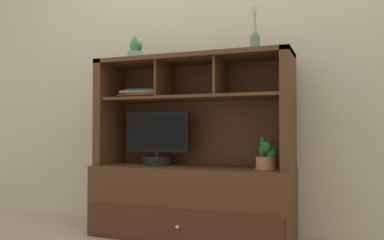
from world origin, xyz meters
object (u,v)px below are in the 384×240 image
at_px(media_console, 192,181).
at_px(magazine_stack_left, 143,94).
at_px(potted_orchid, 266,156).
at_px(potted_succulent, 135,51).
at_px(diffuser_bottle, 255,43).
at_px(tv_monitor, 157,143).

height_order(media_console, magazine_stack_left, media_console).
bearing_deg(potted_orchid, potted_succulent, 178.87).
relative_size(magazine_stack_left, diffuser_bottle, 1.04).
bearing_deg(diffuser_bottle, tv_monitor, 178.71).
distance_m(media_console, diffuser_bottle, 1.01).
height_order(potted_orchid, diffuser_bottle, diffuser_bottle).
bearing_deg(potted_orchid, tv_monitor, 178.62).
relative_size(media_console, magazine_stack_left, 4.34).
bearing_deg(magazine_stack_left, potted_orchid, -3.06).
xyz_separation_m(media_console, diffuser_bottle, (0.44, -0.02, 0.91)).
xyz_separation_m(media_console, magazine_stack_left, (-0.40, 0.02, 0.61)).
bearing_deg(potted_succulent, magazine_stack_left, 32.87).
relative_size(media_console, potted_succulent, 7.31).
distance_m(media_console, tv_monitor, 0.37).
distance_m(diffuser_bottle, potted_succulent, 0.88).
bearing_deg(tv_monitor, media_console, 1.26).
height_order(tv_monitor, potted_orchid, tv_monitor).
xyz_separation_m(potted_orchid, diffuser_bottle, (-0.07, 0.00, 0.72)).
relative_size(diffuser_bottle, potted_succulent, 1.63).
distance_m(tv_monitor, diffuser_bottle, 0.96).
relative_size(magazine_stack_left, potted_succulent, 1.68).
xyz_separation_m(magazine_stack_left, diffuser_bottle, (0.83, -0.05, 0.30)).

